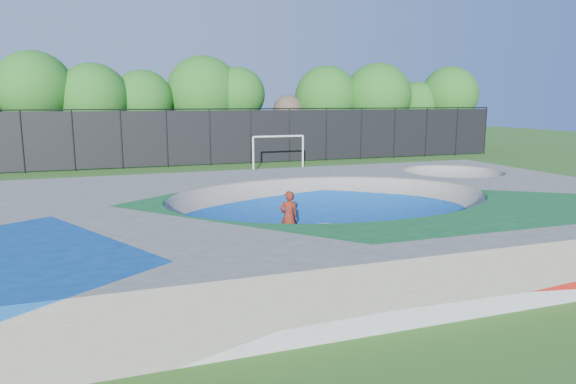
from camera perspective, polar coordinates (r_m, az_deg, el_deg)
name	(u,v)px	position (r m, az deg, el deg)	size (l,w,h in m)	color
ground	(330,238)	(17.45, 4.69, -5.11)	(120.00, 120.00, 0.00)	#2B5A19
skate_deck	(330,216)	(17.27, 4.72, -2.70)	(22.00, 14.00, 1.50)	gray
skater	(289,217)	(16.66, 0.08, -2.77)	(0.62, 0.41, 1.71)	red
skateboard	(289,241)	(16.86, 0.08, -5.52)	(0.78, 0.22, 0.05)	black
soccer_goal	(278,146)	(33.66, -1.07, 5.10)	(3.55, 0.12, 2.35)	silver
fence	(210,136)	(37.09, -8.66, 6.17)	(48.09, 0.09, 4.04)	black
treeline	(223,97)	(42.22, -7.24, 10.47)	(51.58, 7.53, 8.17)	#463823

